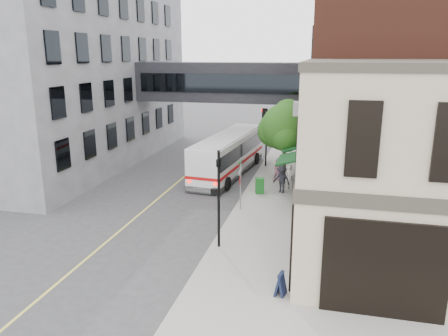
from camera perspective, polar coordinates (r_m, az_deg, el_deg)
The scene contains 17 objects.
ground at distance 18.74m, azimuth -3.42°, elevation -12.96°, with size 120.00×120.00×0.00m, color #38383A.
sidewalk_main at distance 31.20m, azimuth 7.57°, elevation -1.40°, with size 4.00×60.00×0.15m, color gray.
corner_building at distance 18.84m, azimuth 25.47°, elevation -0.51°, with size 10.19×8.12×8.45m.
brick_building at distance 31.29m, azimuth 23.16°, elevation 10.48°, with size 13.76×18.00×14.00m.
opposite_building at distance 38.69m, azimuth -21.49°, elevation 11.27°, with size 14.00×24.00×14.00m, color #5E5E62.
skyway_bridge at distance 34.82m, azimuth 0.30°, elevation 11.16°, with size 14.00×3.18×3.00m.
traffic_signal_near at distance 19.28m, azimuth -0.80°, elevation -2.51°, with size 0.44×0.22×4.60m.
traffic_signal_far at distance 33.60m, azimuth 5.35°, elevation 5.54°, with size 0.53×0.28×4.50m.
street_sign_pole at distance 24.25m, azimuth 2.17°, elevation -1.45°, with size 0.08×0.75×3.00m.
street_tree at distance 29.58m, azimuth 8.04°, elevation 5.31°, with size 3.80×3.20×5.60m.
lane_marking at distance 29.02m, azimuth -7.19°, elevation -2.79°, with size 0.12×40.00×0.01m, color #D8CC4C.
bus at distance 32.08m, azimuth 0.65°, elevation 2.02°, with size 3.41×10.90×2.89m.
pedestrian_a at distance 28.46m, azimuth 8.55°, elevation -1.19°, with size 0.59×0.39×1.61m, color white.
pedestrian_b at distance 30.09m, azimuth 7.11°, elevation -0.30°, with size 0.76×0.59×1.56m, color #C57F9A.
pedestrian_c at distance 27.66m, azimuth 7.53°, elevation -1.47°, with size 1.13×0.65×1.75m, color black.
newspaper_box at distance 27.47m, azimuth 4.69°, elevation -2.31°, with size 0.50×0.45×1.01m, color #16601C.
sandwich_board at distance 16.54m, azimuth 7.41°, elevation -14.79°, with size 0.32×0.49×0.88m, color #101832.
Camera 1 is at (4.91, -15.84, 8.73)m, focal length 35.00 mm.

